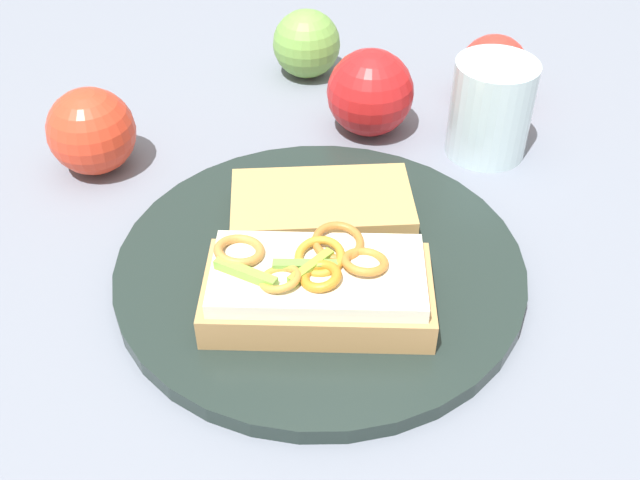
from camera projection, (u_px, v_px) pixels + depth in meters
The scene contains 9 objects.
ground_plane at pixel (320, 272), 0.59m from camera, with size 2.00×2.00×0.00m, color slate.
plate at pixel (320, 266), 0.58m from camera, with size 0.31×0.31×0.01m, color #1E2A27.
sandwich at pixel (317, 286), 0.53m from camera, with size 0.18×0.17×0.05m.
bread_slice_side at pixel (322, 207), 0.61m from camera, with size 0.14×0.08×0.02m, color tan.
apple_0 at pixel (493, 70), 0.76m from camera, with size 0.07×0.07×0.07m, color red.
apple_1 at pixel (92, 131), 0.67m from camera, with size 0.08×0.08×0.08m, color red.
apple_2 at pixel (307, 44), 0.81m from camera, with size 0.07×0.07×0.07m, color #6DA245.
apple_3 at pixel (370, 93), 0.72m from camera, with size 0.08×0.08×0.08m, color red.
drinking_glass at pixel (491, 109), 0.69m from camera, with size 0.07×0.07×0.09m, color silver.
Camera 1 is at (0.28, 0.33, 0.40)m, focal length 42.37 mm.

